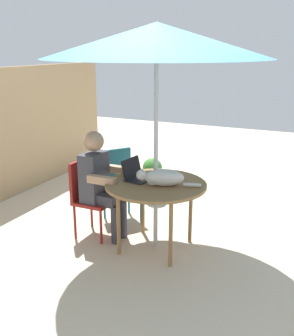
# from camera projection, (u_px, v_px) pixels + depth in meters

# --- Properties ---
(ground_plane) EXTENTS (14.00, 14.00, 0.00)m
(ground_plane) POSITION_uv_depth(u_px,v_px,m) (155.00, 248.00, 4.36)
(ground_plane) COLOR beige
(patio_table) EXTENTS (1.04, 1.04, 0.73)m
(patio_table) POSITION_uv_depth(u_px,v_px,m) (156.00, 189.00, 4.16)
(patio_table) COLOR olive
(patio_table) RESTS_ON ground
(patio_umbrella) EXTENTS (2.17, 2.17, 2.29)m
(patio_umbrella) POSITION_uv_depth(u_px,v_px,m) (157.00, 41.00, 3.74)
(patio_umbrella) COLOR #B7B7BC
(patio_umbrella) RESTS_ON ground
(chair_occupied) EXTENTS (0.40, 0.40, 0.87)m
(chair_occupied) POSITION_uv_depth(u_px,v_px,m) (89.00, 192.00, 4.55)
(chair_occupied) COLOR maroon
(chair_occupied) RESTS_ON ground
(chair_empty) EXTENTS (0.56, 0.56, 0.87)m
(chair_empty) POSITION_uv_depth(u_px,v_px,m) (119.00, 180.00, 4.98)
(chair_empty) COLOR #1E606B
(chair_empty) RESTS_ON ground
(person_seated) EXTENTS (0.48, 0.48, 1.21)m
(person_seated) POSITION_uv_depth(u_px,v_px,m) (100.00, 180.00, 4.43)
(person_seated) COLOR #3F3F47
(person_seated) RESTS_ON ground
(laptop) EXTENTS (0.33, 0.29, 0.21)m
(laptop) POSITION_uv_depth(u_px,v_px,m) (136.00, 173.00, 4.27)
(laptop) COLOR black
(laptop) RESTS_ON patio_table
(cat) EXTENTS (0.32, 0.63, 0.17)m
(cat) POSITION_uv_depth(u_px,v_px,m) (162.00, 178.00, 4.05)
(cat) COLOR silver
(cat) RESTS_ON patio_table
(potted_plant_by_chair) EXTENTS (0.27, 0.27, 0.59)m
(potted_plant_by_chair) POSITION_uv_depth(u_px,v_px,m) (152.00, 177.00, 5.69)
(potted_plant_by_chair) COLOR #595654
(potted_plant_by_chair) RESTS_ON ground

